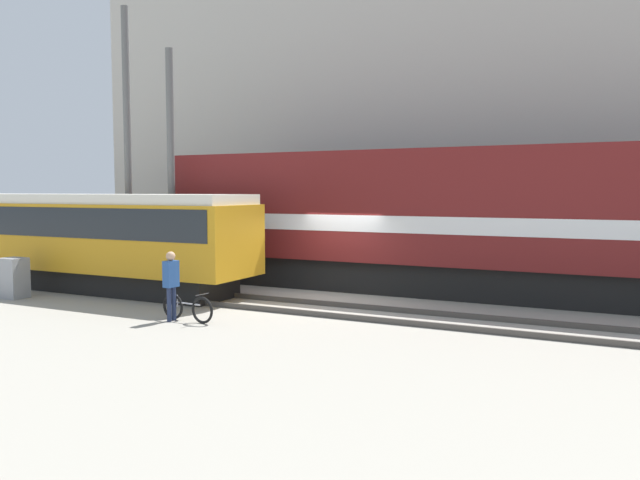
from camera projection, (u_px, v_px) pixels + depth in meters
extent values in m
plane|color=#9E998C|center=(328.00, 299.00, 18.26)|extent=(120.00, 120.00, 0.00)
cube|color=#47423D|center=(288.00, 311.00, 16.11)|extent=(60.00, 0.07, 0.14)
cube|color=#47423D|center=(313.00, 302.00, 17.40)|extent=(60.00, 0.07, 0.14)
cube|color=#47423D|center=(353.00, 288.00, 19.90)|extent=(60.00, 0.07, 0.14)
cube|color=#47423D|center=(370.00, 282.00, 21.19)|extent=(60.00, 0.07, 0.14)
cube|color=#B7B2A8|center=(430.00, 109.00, 26.76)|extent=(30.42, 6.00, 13.37)
cube|color=black|center=(451.00, 278.00, 19.20)|extent=(17.68, 2.55, 1.00)
cube|color=maroon|center=(452.00, 206.00, 19.03)|extent=(19.22, 3.00, 3.41)
cube|color=white|center=(452.00, 223.00, 19.07)|extent=(18.84, 3.04, 0.50)
cube|color=black|center=(85.00, 278.00, 20.25)|extent=(10.69, 2.00, 0.70)
cube|color=orange|center=(84.00, 235.00, 20.15)|extent=(12.15, 2.50, 2.08)
cube|color=#1E2328|center=(83.00, 220.00, 20.11)|extent=(11.66, 2.54, 0.90)
cube|color=silver|center=(83.00, 199.00, 20.05)|extent=(11.91, 2.38, 0.30)
torus|color=black|center=(202.00, 310.00, 14.90)|extent=(0.66, 0.13, 0.66)
torus|color=black|center=(173.00, 306.00, 15.41)|extent=(0.66, 0.13, 0.66)
cylinder|color=#A5A5AD|center=(187.00, 303.00, 15.15)|extent=(0.82, 0.11, 0.04)
cylinder|color=#A5A5AD|center=(177.00, 301.00, 15.32)|extent=(0.03, 0.03, 0.30)
cylinder|color=#262626|center=(202.00, 295.00, 14.87)|extent=(0.06, 0.44, 0.02)
cylinder|color=#232D4C|center=(174.00, 303.00, 15.29)|extent=(0.11, 0.11, 0.84)
cylinder|color=#232D4C|center=(169.00, 304.00, 15.15)|extent=(0.11, 0.11, 0.84)
cube|color=#264C8C|center=(171.00, 274.00, 15.16)|extent=(0.25, 0.38, 0.64)
sphere|color=tan|center=(171.00, 256.00, 15.13)|extent=(0.23, 0.23, 0.23)
cylinder|color=#595959|center=(128.00, 145.00, 21.83)|extent=(0.25, 0.25, 9.54)
cylinder|color=#595959|center=(171.00, 168.00, 21.04)|extent=(0.25, 0.25, 7.93)
cube|color=gray|center=(14.00, 278.00, 18.46)|extent=(0.70, 0.60, 1.20)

